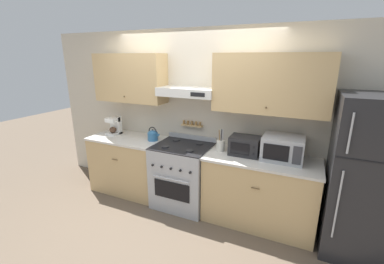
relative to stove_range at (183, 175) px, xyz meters
The scene contains 11 objects.
ground_plane 0.57m from the stove_range, 90.00° to the right, with size 16.00×16.00×0.00m, color brown.
wall_back 1.07m from the stove_range, 80.04° to the left, with size 5.20×0.46×2.55m.
counter_left 1.00m from the stove_range, behind, with size 1.20×0.69×0.92m.
counter_right 1.12m from the stove_range, ahead, with size 1.43×0.69×0.92m.
stove_range is the anchor object (origin of this frame).
refrigerator 2.29m from the stove_range, ahead, with size 0.77×0.78×1.80m.
tea_kettle 0.77m from the stove_range, behind, with size 0.20×0.16×0.21m.
coffee_maker 1.44m from the stove_range, behind, with size 0.18×0.21×0.29m.
microwave 1.48m from the stove_range, ahead, with size 0.49×0.39×0.30m.
utensil_crock 0.76m from the stove_range, ahead, with size 0.11×0.11×0.30m.
toaster_oven 1.05m from the stove_range, ahead, with size 0.38×0.30×0.25m.
Camera 1 is at (1.58, -2.78, 2.15)m, focal length 24.00 mm.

